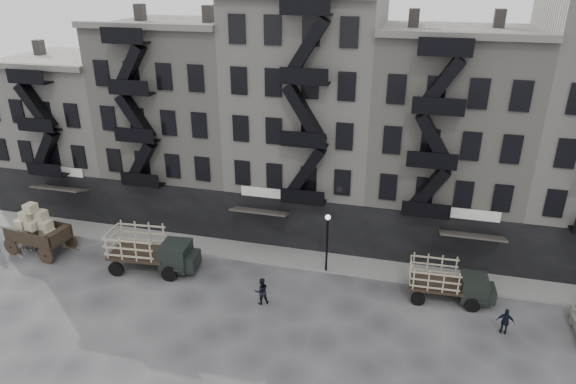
% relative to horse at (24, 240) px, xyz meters
% --- Properties ---
extents(ground, '(140.00, 140.00, 0.00)m').
position_rel_horse_xyz_m(ground, '(18.50, -0.01, -0.83)').
color(ground, '#38383A').
rests_on(ground, ground).
extents(sidewalk, '(55.00, 2.50, 0.15)m').
position_rel_horse_xyz_m(sidewalk, '(18.50, 3.74, -0.76)').
color(sidewalk, slate).
rests_on(sidewalk, ground).
extents(building_west, '(10.00, 11.35, 13.20)m').
position_rel_horse_xyz_m(building_west, '(-1.50, 9.81, 5.17)').
color(building_west, '#A39F96').
rests_on(building_west, ground).
extents(building_midwest, '(10.00, 11.35, 16.20)m').
position_rel_horse_xyz_m(building_midwest, '(8.50, 9.81, 6.67)').
color(building_midwest, gray).
rests_on(building_midwest, ground).
extents(building_center, '(10.00, 11.35, 18.20)m').
position_rel_horse_xyz_m(building_center, '(18.50, 9.81, 7.67)').
color(building_center, '#A39F96').
rests_on(building_center, ground).
extents(building_mideast, '(10.00, 11.35, 16.20)m').
position_rel_horse_xyz_m(building_mideast, '(28.50, 9.81, 6.67)').
color(building_mideast, gray).
rests_on(building_mideast, ground).
extents(lamp_post, '(0.36, 0.36, 4.28)m').
position_rel_horse_xyz_m(lamp_post, '(21.50, 2.59, 1.95)').
color(lamp_post, black).
rests_on(lamp_post, ground).
extents(horse, '(2.00, 0.96, 1.66)m').
position_rel_horse_xyz_m(horse, '(0.00, 0.00, 0.00)').
color(horse, silver).
rests_on(horse, ground).
extents(wagon, '(4.69, 2.93, 3.74)m').
position_rel_horse_xyz_m(wagon, '(1.13, 0.17, 1.30)').
color(wagon, black).
rests_on(wagon, ground).
extents(stake_truck_west, '(6.04, 2.86, 2.95)m').
position_rel_horse_xyz_m(stake_truck_west, '(10.12, -0.00, 0.85)').
color(stake_truck_west, black).
rests_on(stake_truck_west, ground).
extents(stake_truck_east, '(5.09, 2.26, 2.51)m').
position_rel_horse_xyz_m(stake_truck_east, '(29.23, 1.41, 0.60)').
color(stake_truck_east, black).
rests_on(stake_truck_east, ground).
extents(pedestrian_mid, '(1.06, 0.99, 1.74)m').
position_rel_horse_xyz_m(pedestrian_mid, '(18.36, -1.79, 0.04)').
color(pedestrian_mid, black).
rests_on(pedestrian_mid, ground).
extents(policeman, '(0.98, 0.50, 1.61)m').
position_rel_horse_xyz_m(policeman, '(32.23, -1.11, -0.03)').
color(policeman, black).
rests_on(policeman, ground).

